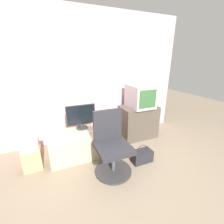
% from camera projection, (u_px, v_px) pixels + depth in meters
% --- Properties ---
extents(ground_plane, '(12.00, 12.00, 0.00)m').
position_uv_depth(ground_plane, '(107.00, 176.00, 2.29)').
color(ground_plane, '#7F705B').
extents(wall_back, '(4.40, 0.05, 2.60)m').
position_uv_depth(wall_back, '(83.00, 80.00, 3.01)').
color(wall_back, '#CC9EA3').
rests_on(wall_back, ground_plane).
extents(desk, '(1.19, 0.67, 0.42)m').
position_uv_depth(desk, '(83.00, 142.00, 2.81)').
color(desk, '#CCB289').
rests_on(desk, ground_plane).
extents(side_stand, '(0.79, 0.50, 0.72)m').
position_uv_depth(side_stand, '(138.00, 122.00, 3.37)').
color(side_stand, '#4C4238').
rests_on(side_stand, ground_plane).
extents(main_monitor, '(0.55, 0.22, 0.47)m').
position_uv_depth(main_monitor, '(81.00, 117.00, 2.83)').
color(main_monitor, '#2D2D2D').
rests_on(main_monitor, desk).
extents(keyboard, '(0.31, 0.10, 0.01)m').
position_uv_depth(keyboard, '(84.00, 133.00, 2.70)').
color(keyboard, silver).
rests_on(keyboard, desk).
extents(mouse, '(0.06, 0.03, 0.03)m').
position_uv_depth(mouse, '(95.00, 131.00, 2.75)').
color(mouse, '#4C4C51').
rests_on(mouse, desk).
extents(crt_tv, '(0.47, 0.54, 0.47)m').
position_uv_depth(crt_tv, '(140.00, 96.00, 3.14)').
color(crt_tv, '#B7B7BC').
rests_on(crt_tv, side_stand).
extents(office_chair, '(0.58, 0.58, 0.96)m').
position_uv_depth(office_chair, '(112.00, 147.00, 2.30)').
color(office_chair, '#333333').
rests_on(office_chair, ground_plane).
extents(cardboard_box_lower, '(0.28, 0.24, 0.36)m').
position_uv_depth(cardboard_box_lower, '(33.00, 159.00, 2.40)').
color(cardboard_box_lower, tan).
rests_on(cardboard_box_lower, ground_plane).
extents(cardboard_box_upper, '(0.25, 0.22, 0.21)m').
position_uv_depth(cardboard_box_upper, '(29.00, 143.00, 2.30)').
color(cardboard_box_upper, beige).
rests_on(cardboard_box_upper, cardboard_box_lower).
extents(handbag, '(0.36, 0.19, 0.32)m').
position_uv_depth(handbag, '(142.00, 156.00, 2.58)').
color(handbag, '#232328').
rests_on(handbag, ground_plane).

